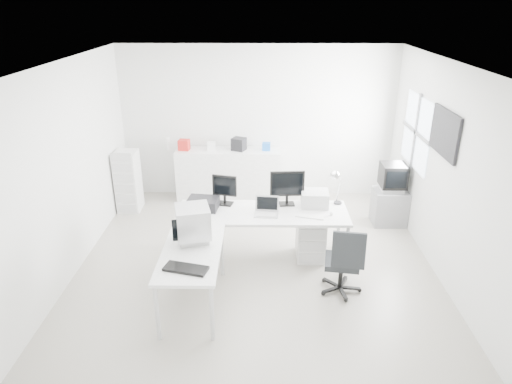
{
  "coord_description": "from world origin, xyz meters",
  "views": [
    {
      "loc": [
        0.08,
        -5.71,
        3.53
      ],
      "look_at": [
        0.0,
        0.2,
        1.0
      ],
      "focal_mm": 32.0,
      "sensor_mm": 36.0,
      "label": 1
    }
  ],
  "objects_px": {
    "sideboard": "(229,175)",
    "office_chair": "(342,259)",
    "crt_monitor": "(193,224)",
    "tv_cabinet": "(389,207)",
    "lcd_monitor_small": "(225,190)",
    "laser_printer": "(315,199)",
    "drawer_pedestal": "(311,238)",
    "lcd_monitor_large": "(287,188)",
    "side_desk": "(193,278)",
    "crt_tv": "(393,178)",
    "inkjet_printer": "(203,204)",
    "main_desk": "(263,235)",
    "laptop": "(266,208)",
    "filing_cabinet": "(128,181)"
  },
  "relations": [
    {
      "from": "crt_monitor",
      "to": "tv_cabinet",
      "type": "xyz_separation_m",
      "value": [
        2.97,
        2.01,
        -0.69
      ]
    },
    {
      "from": "drawer_pedestal",
      "to": "office_chair",
      "type": "xyz_separation_m",
      "value": [
        0.31,
        -0.84,
        0.18
      ]
    },
    {
      "from": "laser_printer",
      "to": "drawer_pedestal",
      "type": "bearing_deg",
      "value": -104.14
    },
    {
      "from": "lcd_monitor_small",
      "to": "sideboard",
      "type": "distance_m",
      "value": 1.98
    },
    {
      "from": "sideboard",
      "to": "office_chair",
      "type": "bearing_deg",
      "value": -60.84
    },
    {
      "from": "tv_cabinet",
      "to": "sideboard",
      "type": "relative_size",
      "value": 0.31
    },
    {
      "from": "crt_monitor",
      "to": "sideboard",
      "type": "height_order",
      "value": "crt_monitor"
    },
    {
      "from": "filing_cabinet",
      "to": "lcd_monitor_small",
      "type": "bearing_deg",
      "value": -37.32
    },
    {
      "from": "laptop",
      "to": "crt_tv",
      "type": "height_order",
      "value": "crt_tv"
    },
    {
      "from": "laser_printer",
      "to": "filing_cabinet",
      "type": "distance_m",
      "value": 3.45
    },
    {
      "from": "filing_cabinet",
      "to": "inkjet_printer",
      "type": "bearing_deg",
      "value": -45.3
    },
    {
      "from": "main_desk",
      "to": "drawer_pedestal",
      "type": "relative_size",
      "value": 4.0
    },
    {
      "from": "side_desk",
      "to": "inkjet_printer",
      "type": "height_order",
      "value": "inkjet_printer"
    },
    {
      "from": "filing_cabinet",
      "to": "laser_printer",
      "type": "bearing_deg",
      "value": -24.46
    },
    {
      "from": "lcd_monitor_small",
      "to": "sideboard",
      "type": "xyz_separation_m",
      "value": [
        -0.09,
        1.91,
        -0.49
      ]
    },
    {
      "from": "main_desk",
      "to": "office_chair",
      "type": "height_order",
      "value": "office_chair"
    },
    {
      "from": "office_chair",
      "to": "crt_monitor",
      "type": "bearing_deg",
      "value": -169.42
    },
    {
      "from": "drawer_pedestal",
      "to": "lcd_monitor_large",
      "type": "height_order",
      "value": "lcd_monitor_large"
    },
    {
      "from": "laptop",
      "to": "office_chair",
      "type": "distance_m",
      "value": 1.24
    },
    {
      "from": "laptop",
      "to": "inkjet_printer",
      "type": "bearing_deg",
      "value": 172.94
    },
    {
      "from": "inkjet_printer",
      "to": "filing_cabinet",
      "type": "relative_size",
      "value": 0.39
    },
    {
      "from": "crt_tv",
      "to": "filing_cabinet",
      "type": "height_order",
      "value": "filing_cabinet"
    },
    {
      "from": "main_desk",
      "to": "sideboard",
      "type": "xyz_separation_m",
      "value": [
        -0.64,
        2.16,
        0.1
      ]
    },
    {
      "from": "tv_cabinet",
      "to": "side_desk",
      "type": "bearing_deg",
      "value": -142.73
    },
    {
      "from": "filing_cabinet",
      "to": "crt_tv",
      "type": "bearing_deg",
      "value": -6.07
    },
    {
      "from": "side_desk",
      "to": "crt_monitor",
      "type": "distance_m",
      "value": 0.67
    },
    {
      "from": "laptop",
      "to": "filing_cabinet",
      "type": "distance_m",
      "value": 3.0
    },
    {
      "from": "drawer_pedestal",
      "to": "tv_cabinet",
      "type": "height_order",
      "value": "drawer_pedestal"
    },
    {
      "from": "inkjet_printer",
      "to": "office_chair",
      "type": "height_order",
      "value": "office_chair"
    },
    {
      "from": "drawer_pedestal",
      "to": "main_desk",
      "type": "bearing_deg",
      "value": -175.91
    },
    {
      "from": "tv_cabinet",
      "to": "lcd_monitor_small",
      "type": "bearing_deg",
      "value": -161.15
    },
    {
      "from": "office_chair",
      "to": "sideboard",
      "type": "relative_size",
      "value": 0.5
    },
    {
      "from": "inkjet_printer",
      "to": "office_chair",
      "type": "xyz_separation_m",
      "value": [
        1.86,
        -0.89,
        -0.35
      ]
    },
    {
      "from": "main_desk",
      "to": "office_chair",
      "type": "distance_m",
      "value": 1.29
    },
    {
      "from": "lcd_monitor_small",
      "to": "filing_cabinet",
      "type": "height_order",
      "value": "lcd_monitor_small"
    },
    {
      "from": "lcd_monitor_small",
      "to": "office_chair",
      "type": "height_order",
      "value": "lcd_monitor_small"
    },
    {
      "from": "laptop",
      "to": "laser_printer",
      "type": "relative_size",
      "value": 0.83
    },
    {
      "from": "side_desk",
      "to": "inkjet_printer",
      "type": "xyz_separation_m",
      "value": [
        0.0,
        1.2,
        0.45
      ]
    },
    {
      "from": "tv_cabinet",
      "to": "office_chair",
      "type": "bearing_deg",
      "value": -119.68
    },
    {
      "from": "crt_tv",
      "to": "main_desk",
      "type": "bearing_deg",
      "value": -151.3
    },
    {
      "from": "main_desk",
      "to": "laptop",
      "type": "bearing_deg",
      "value": -63.43
    },
    {
      "from": "crt_tv",
      "to": "crt_monitor",
      "type": "bearing_deg",
      "value": -145.91
    },
    {
      "from": "lcd_monitor_small",
      "to": "crt_tv",
      "type": "distance_m",
      "value": 2.83
    },
    {
      "from": "crt_monitor",
      "to": "crt_tv",
      "type": "xyz_separation_m",
      "value": [
        2.97,
        2.01,
        -0.17
      ]
    },
    {
      "from": "laptop",
      "to": "office_chair",
      "type": "xyz_separation_m",
      "value": [
        0.96,
        -0.69,
        -0.38
      ]
    },
    {
      "from": "tv_cabinet",
      "to": "crt_tv",
      "type": "height_order",
      "value": "crt_tv"
    },
    {
      "from": "drawer_pedestal",
      "to": "filing_cabinet",
      "type": "xyz_separation_m",
      "value": [
        -3.08,
        1.59,
        0.24
      ]
    },
    {
      "from": "lcd_monitor_large",
      "to": "crt_tv",
      "type": "height_order",
      "value": "lcd_monitor_large"
    },
    {
      "from": "lcd_monitor_small",
      "to": "laser_printer",
      "type": "distance_m",
      "value": 1.31
    },
    {
      "from": "sideboard",
      "to": "filing_cabinet",
      "type": "xyz_separation_m",
      "value": [
        -1.74,
        -0.52,
        0.06
      ]
    }
  ]
}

